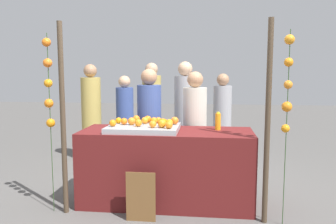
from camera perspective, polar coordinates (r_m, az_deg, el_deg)
The scene contains 33 objects.
ground_plane at distance 4.31m, azimuth -0.24°, elevation -14.63°, with size 24.00×24.00×0.00m, color #565451.
stall_counter at distance 4.17m, azimuth -0.25°, elevation -9.01°, with size 2.00×0.74×0.88m, color #5B1919.
orange_tray at distance 4.07m, azimuth -4.04°, elevation -2.65°, with size 0.82×0.60×0.06m, color #9EA0A5.
orange_0 at distance 4.18m, azimuth -3.84°, elevation -1.39°, with size 0.08×0.08×0.08m, color orange.
orange_1 at distance 4.24m, azimuth -1.59°, elevation -1.34°, with size 0.07×0.07×0.07m, color orange.
orange_2 at distance 3.90m, azimuth -2.52°, elevation -2.02°, with size 0.08×0.08×0.08m, color orange.
orange_3 at distance 4.19m, azimuth -2.33°, elevation -1.40°, with size 0.08×0.08×0.08m, color orange.
orange_4 at distance 4.02m, azimuth 0.25°, elevation -1.74°, with size 0.08×0.08×0.08m, color orange.
orange_5 at distance 4.03m, azimuth -9.07°, elevation -1.81°, with size 0.08×0.08×0.08m, color orange.
orange_6 at distance 3.83m, azimuth 0.16°, elevation -2.16°, with size 0.08×0.08×0.08m, color orange.
orange_7 at distance 4.11m, azimuth -5.99°, elevation -1.51°, with size 0.09×0.09×0.09m, color orange.
orange_8 at distance 4.24m, azimuth -8.11°, elevation -1.38°, with size 0.07×0.07×0.07m, color orange.
orange_9 at distance 4.26m, azimuth -3.35°, elevation -1.19°, with size 0.09×0.09×0.09m, color orange.
orange_10 at distance 4.08m, azimuth -0.53°, elevation -1.66°, with size 0.07×0.07×0.07m, color orange.
orange_11 at distance 3.99m, azimuth -4.89°, elevation -1.78°, with size 0.09×0.09×0.09m, color orange.
orange_12 at distance 3.99m, azimuth -0.86°, elevation -1.72°, with size 0.09×0.09×0.09m, color orange.
orange_13 at distance 4.15m, azimuth -7.21°, elevation -1.53°, with size 0.08×0.08×0.08m, color orange.
orange_14 at distance 3.89m, azimuth -0.99°, elevation -1.93°, with size 0.09×0.09×0.09m, color orange.
orange_15 at distance 4.13m, azimuth 1.12°, elevation -1.42°, with size 0.09×0.09×0.09m, color orange.
orange_16 at distance 4.30m, azimuth -5.22°, elevation -1.13°, with size 0.09×0.09×0.09m, color orange.
juice_bottle at distance 4.14m, azimuth 8.20°, elevation -1.54°, with size 0.07×0.07×0.21m.
chalkboard_sign at distance 3.75m, azimuth -4.47°, elevation -13.77°, with size 0.31×0.03×0.54m.
vendor_left at distance 4.69m, azimuth -3.07°, elevation -3.38°, with size 0.32×0.32×1.60m.
vendor_right at distance 4.66m, azimuth 4.40°, elevation -3.66°, with size 0.31×0.31×1.56m.
crowd_person_0 at distance 6.18m, azimuth -12.44°, elevation -0.66°, with size 0.34×0.34×1.68m.
crowd_person_1 at distance 6.42m, azimuth -2.67°, elevation -0.10°, with size 0.34×0.34×1.71m.
crowd_person_2 at distance 5.96m, azimuth 8.87°, elevation -1.57°, with size 0.30×0.30×1.52m.
crowd_person_3 at distance 5.63m, azimuth 2.79°, elevation -1.07°, with size 0.34×0.34×1.71m.
crowd_person_4 at distance 6.00m, azimuth -7.07°, elevation -1.66°, with size 0.30×0.30×1.48m.
canopy_post_left at distance 3.93m, azimuth -16.85°, elevation -1.21°, with size 0.06×0.06×2.09m, color #473828.
canopy_post_right at distance 3.66m, azimuth 16.02°, elevation -1.79°, with size 0.06×0.06×2.09m, color #473828.
garland_strand_left at distance 3.98m, azimuth -19.02°, elevation 4.30°, with size 0.10×0.11×1.98m.
garland_strand_right at distance 3.60m, azimuth 19.05°, elevation 4.35°, with size 0.10×0.11×1.98m.
Camera 1 is at (0.49, -3.98, 1.59)m, focal length 37.16 mm.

